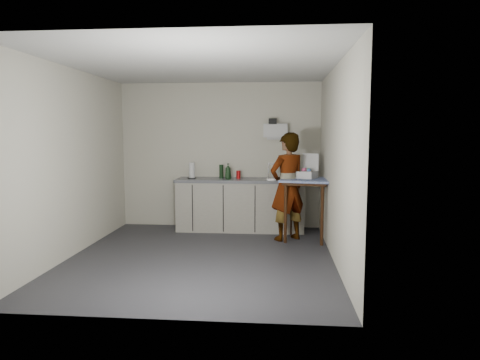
# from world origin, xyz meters

# --- Properties ---
(ground) EXTENTS (4.00, 4.00, 0.00)m
(ground) POSITION_xyz_m (0.00, 0.00, 0.00)
(ground) COLOR #2A2A2F
(ground) RESTS_ON ground
(wall_back) EXTENTS (3.60, 0.02, 2.60)m
(wall_back) POSITION_xyz_m (0.00, 1.99, 1.30)
(wall_back) COLOR beige
(wall_back) RESTS_ON ground
(wall_right) EXTENTS (0.02, 4.00, 2.60)m
(wall_right) POSITION_xyz_m (1.79, 0.00, 1.30)
(wall_right) COLOR beige
(wall_right) RESTS_ON ground
(wall_left) EXTENTS (0.02, 4.00, 2.60)m
(wall_left) POSITION_xyz_m (-1.79, 0.00, 1.30)
(wall_left) COLOR beige
(wall_left) RESTS_ON ground
(ceiling) EXTENTS (3.60, 4.00, 0.01)m
(ceiling) POSITION_xyz_m (0.00, 0.00, 2.60)
(ceiling) COLOR silver
(ceiling) RESTS_ON wall_back
(kitchen_counter) EXTENTS (2.24, 0.62, 0.91)m
(kitchen_counter) POSITION_xyz_m (0.40, 1.70, 0.43)
(kitchen_counter) COLOR black
(kitchen_counter) RESTS_ON ground
(wall_shelf) EXTENTS (0.42, 0.18, 0.37)m
(wall_shelf) POSITION_xyz_m (1.00, 1.92, 1.75)
(wall_shelf) COLOR silver
(wall_shelf) RESTS_ON ground
(side_table) EXTENTS (0.90, 0.90, 0.99)m
(side_table) POSITION_xyz_m (1.50, 1.10, 0.86)
(side_table) COLOR #3A1A0D
(side_table) RESTS_ON ground
(standing_man) EXTENTS (0.75, 0.69, 1.72)m
(standing_man) POSITION_xyz_m (1.20, 1.07, 0.86)
(standing_man) COLOR #B2A593
(standing_man) RESTS_ON ground
(soap_bottle) EXTENTS (0.15, 0.15, 0.28)m
(soap_bottle) POSITION_xyz_m (0.19, 1.61, 1.05)
(soap_bottle) COLOR black
(soap_bottle) RESTS_ON kitchen_counter
(soda_can) EXTENTS (0.07, 0.07, 0.14)m
(soda_can) POSITION_xyz_m (0.36, 1.76, 0.98)
(soda_can) COLOR red
(soda_can) RESTS_ON kitchen_counter
(dark_bottle) EXTENTS (0.07, 0.07, 0.24)m
(dark_bottle) POSITION_xyz_m (0.06, 1.75, 1.03)
(dark_bottle) COLOR black
(dark_bottle) RESTS_ON kitchen_counter
(paper_towel) EXTENTS (0.16, 0.16, 0.28)m
(paper_towel) POSITION_xyz_m (-0.46, 1.69, 1.04)
(paper_towel) COLOR black
(paper_towel) RESTS_ON kitchen_counter
(dish_rack) EXTENTS (0.39, 0.29, 0.27)m
(dish_rack) POSITION_xyz_m (1.05, 1.74, 0.97)
(dish_rack) COLOR silver
(dish_rack) RESTS_ON kitchen_counter
(bakery_box) EXTENTS (0.37, 0.38, 0.39)m
(bakery_box) POSITION_xyz_m (1.52, 1.20, 1.07)
(bakery_box) COLOR silver
(bakery_box) RESTS_ON side_table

